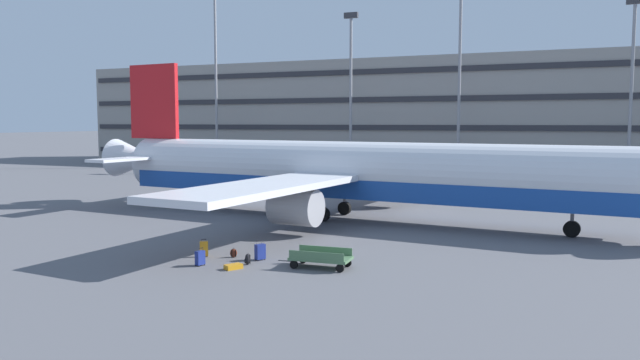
# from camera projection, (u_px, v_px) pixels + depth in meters

# --- Properties ---
(ground_plane) EXTENTS (600.00, 600.00, 0.00)m
(ground_plane) POSITION_uv_depth(u_px,v_px,m) (373.00, 218.00, 40.92)
(ground_plane) COLOR #5B5B60
(terminal_structure) EXTENTS (123.26, 15.19, 14.84)m
(terminal_structure) POSITION_uv_depth(u_px,v_px,m) (489.00, 114.00, 84.68)
(terminal_structure) COLOR gray
(terminal_structure) RESTS_ON ground_plane
(airliner) EXTENTS (41.08, 33.27, 10.67)m
(airliner) POSITION_uv_depth(u_px,v_px,m) (348.00, 173.00, 40.41)
(airliner) COLOR silver
(airliner) RESTS_ON ground_plane
(light_mast_far_left) EXTENTS (1.80, 0.50, 24.31)m
(light_mast_far_left) POSITION_uv_depth(u_px,v_px,m) (216.00, 68.00, 87.26)
(light_mast_far_left) COLOR gray
(light_mast_far_left) RESTS_ON ground_plane
(light_mast_left) EXTENTS (1.80, 0.50, 20.07)m
(light_mast_left) POSITION_uv_depth(u_px,v_px,m) (351.00, 79.00, 79.44)
(light_mast_left) COLOR gray
(light_mast_left) RESTS_ON ground_plane
(light_mast_center_left) EXTENTS (1.80, 0.50, 22.67)m
(light_mast_center_left) POSITION_uv_depth(u_px,v_px,m) (460.00, 65.00, 73.85)
(light_mast_center_left) COLOR gray
(light_mast_center_left) RESTS_ON ground_plane
(light_mast_center_right) EXTENTS (1.80, 0.50, 19.47)m
(light_mast_center_right) POSITION_uv_depth(u_px,v_px,m) (632.00, 74.00, 66.71)
(light_mast_center_right) COLOR gray
(light_mast_center_right) RESTS_ON ground_plane
(suitcase_upright) EXTENTS (0.44, 0.53, 0.89)m
(suitcase_upright) POSITION_uv_depth(u_px,v_px,m) (260.00, 252.00, 28.56)
(suitcase_upright) COLOR navy
(suitcase_upright) RESTS_ON ground_plane
(suitcase_large) EXTENTS (0.45, 0.40, 0.83)m
(suitcase_large) POSITION_uv_depth(u_px,v_px,m) (204.00, 249.00, 29.26)
(suitcase_large) COLOR orange
(suitcase_large) RESTS_ON ground_plane
(suitcase_silver) EXTENTS (0.34, 0.45, 0.81)m
(suitcase_silver) POSITION_uv_depth(u_px,v_px,m) (200.00, 258.00, 27.45)
(suitcase_silver) COLOR navy
(suitcase_silver) RESTS_ON ground_plane
(suitcase_scuffed) EXTENTS (0.71, 0.85, 0.21)m
(suitcase_scuffed) POSITION_uv_depth(u_px,v_px,m) (233.00, 267.00, 26.84)
(suitcase_scuffed) COLOR orange
(suitcase_scuffed) RESTS_ON ground_plane
(backpack_laid_flat) EXTENTS (0.38, 0.35, 0.46)m
(backpack_laid_flat) POSITION_uv_depth(u_px,v_px,m) (234.00, 253.00, 29.16)
(backpack_laid_flat) COLOR #592619
(backpack_laid_flat) RESTS_ON ground_plane
(backpack_orange) EXTENTS (0.37, 0.37, 0.54)m
(backpack_orange) POSITION_uv_depth(u_px,v_px,m) (247.00, 259.00, 27.66)
(backpack_orange) COLOR black
(backpack_orange) RESTS_ON ground_plane
(baggage_cart) EXTENTS (3.34, 1.50, 0.82)m
(baggage_cart) POSITION_uv_depth(u_px,v_px,m) (321.00, 258.00, 27.06)
(baggage_cart) COLOR #4C724C
(baggage_cart) RESTS_ON ground_plane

